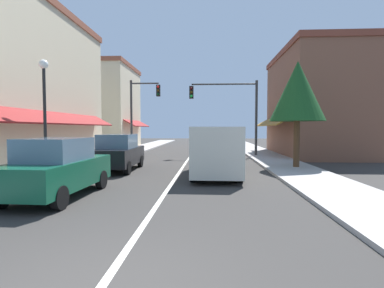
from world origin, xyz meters
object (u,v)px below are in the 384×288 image
object	(u,v)px
parked_car_nearest_left	(57,168)
traffic_signal_left_corner	(140,106)
street_lamp_left_near	(44,99)
parked_car_second_left	(118,153)
tree_right_near	(297,92)
traffic_signal_mast_arm	(233,105)
van_in_lane	(216,149)

from	to	relation	value
parked_car_nearest_left	traffic_signal_left_corner	bearing A→B (deg)	95.26
parked_car_nearest_left	street_lamp_left_near	bearing A→B (deg)	125.93
traffic_signal_left_corner	parked_car_second_left	bearing A→B (deg)	-83.65
street_lamp_left_near	tree_right_near	bearing A→B (deg)	19.47
parked_car_second_left	tree_right_near	world-z (taller)	tree_right_near
traffic_signal_mast_arm	tree_right_near	world-z (taller)	traffic_signal_mast_arm
parked_car_nearest_left	tree_right_near	world-z (taller)	tree_right_near
parked_car_nearest_left	tree_right_near	size ratio (longest dim) A/B	0.77
parked_car_nearest_left	street_lamp_left_near	xyz separation A→B (m)	(-1.96, 2.88, 2.32)
parked_car_nearest_left	parked_car_second_left	size ratio (longest dim) A/B	1.00
traffic_signal_mast_arm	traffic_signal_left_corner	distance (m)	7.32
van_in_lane	street_lamp_left_near	size ratio (longest dim) A/B	1.10
van_in_lane	traffic_signal_mast_arm	bearing A→B (deg)	81.82
traffic_signal_mast_arm	van_in_lane	bearing A→B (deg)	-98.83
street_lamp_left_near	tree_right_near	world-z (taller)	tree_right_near
parked_car_nearest_left	street_lamp_left_near	size ratio (longest dim) A/B	0.87
traffic_signal_left_corner	van_in_lane	bearing A→B (deg)	-61.36
parked_car_nearest_left	traffic_signal_mast_arm	distance (m)	14.95
parked_car_nearest_left	traffic_signal_mast_arm	size ratio (longest dim) A/B	0.75
street_lamp_left_near	parked_car_second_left	bearing A→B (deg)	54.12
van_in_lane	tree_right_near	world-z (taller)	tree_right_near
parked_car_nearest_left	traffic_signal_mast_arm	world-z (taller)	traffic_signal_mast_arm
van_in_lane	tree_right_near	bearing A→B (deg)	30.39
parked_car_second_left	van_in_lane	world-z (taller)	van_in_lane
traffic_signal_mast_arm	tree_right_near	size ratio (longest dim) A/B	1.02
traffic_signal_mast_arm	street_lamp_left_near	distance (m)	13.24
traffic_signal_mast_arm	traffic_signal_left_corner	size ratio (longest dim) A/B	0.94
parked_car_second_left	street_lamp_left_near	world-z (taller)	street_lamp_left_near
parked_car_nearest_left	traffic_signal_mast_arm	bearing A→B (deg)	66.66
van_in_lane	traffic_signal_left_corner	size ratio (longest dim) A/B	0.89
street_lamp_left_near	tree_right_near	xyz separation A→B (m)	(10.86, 3.84, 0.69)
parked_car_nearest_left	traffic_signal_mast_arm	xyz separation A→B (m)	(6.19, 13.29, 2.89)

